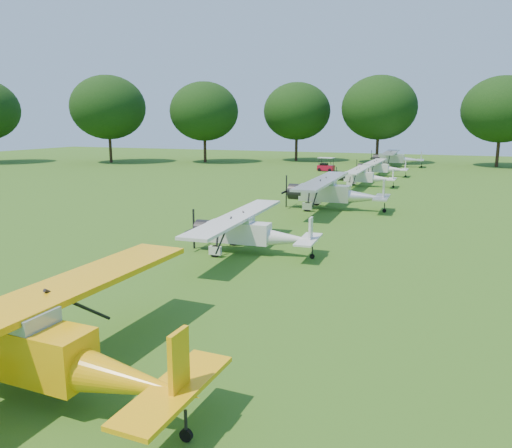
% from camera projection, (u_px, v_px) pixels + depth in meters
% --- Properties ---
extents(ground, '(160.00, 160.00, 0.00)m').
position_uv_depth(ground, '(244.00, 259.00, 22.90)').
color(ground, '#255A16').
rests_on(ground, ground).
extents(tree_belt, '(137.36, 130.27, 14.52)m').
position_uv_depth(tree_belt, '(326.00, 75.00, 20.14)').
color(tree_belt, '#332013').
rests_on(tree_belt, ground).
extents(aircraft_2, '(7.52, 11.96, 2.36)m').
position_uv_depth(aircraft_2, '(39.00, 344.00, 10.98)').
color(aircraft_2, '#FFB30A').
rests_on(aircraft_2, ground).
extents(aircraft_3, '(6.29, 10.02, 1.97)m').
position_uv_depth(aircraft_3, '(248.00, 230.00, 23.64)').
color(aircraft_3, silver).
rests_on(aircraft_3, ground).
extents(aircraft_4, '(7.44, 11.82, 2.33)m').
position_uv_depth(aircraft_4, '(332.00, 191.00, 35.37)').
color(aircraft_4, silver).
rests_on(aircraft_4, ground).
extents(aircraft_5, '(5.79, 9.19, 1.82)m').
position_uv_depth(aircraft_5, '(363.00, 175.00, 48.07)').
color(aircraft_5, silver).
rests_on(aircraft_5, ground).
extents(aircraft_6, '(5.87, 9.32, 1.84)m').
position_uv_depth(aircraft_6, '(380.00, 167.00, 57.22)').
color(aircraft_6, silver).
rests_on(aircraft_6, ground).
extents(aircraft_7, '(7.14, 11.34, 2.24)m').
position_uv_depth(aircraft_7, '(395.00, 157.00, 68.94)').
color(aircraft_7, silver).
rests_on(aircraft_7, ground).
extents(golf_cart, '(2.11, 1.42, 1.71)m').
position_uv_depth(golf_cart, '(326.00, 167.00, 63.00)').
color(golf_cart, '#A50B24').
rests_on(golf_cart, ground).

